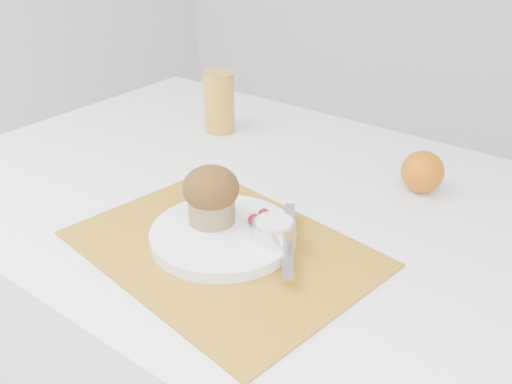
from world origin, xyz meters
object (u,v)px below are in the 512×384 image
Objects in this scene: table at (261,356)px; juice_glass at (219,102)px; plate at (223,235)px; muffin at (211,194)px; orange at (422,172)px.

juice_glass is (-0.24, 0.17, 0.44)m from table.
table is at bearing -35.40° from juice_glass.
juice_glass is at bearing 131.22° from plate.
table is at bearing 95.20° from muffin.
plate is 0.44m from juice_glass.
table is 5.56× the size of plate.
table is 0.46m from muffin.
orange is 0.38m from muffin.
plate is 1.68× the size of juice_glass.
plate is at bearing -19.25° from muffin.
orange is at bearing 58.34° from muffin.
plate is 0.37m from orange.
juice_glass reaches higher than plate.
orange is 0.57× the size of juice_glass.
plate is at bearing -48.78° from juice_glass.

